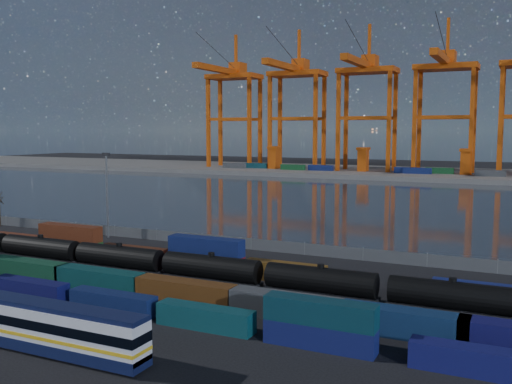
% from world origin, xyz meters
% --- Properties ---
extents(ground, '(700.00, 700.00, 0.00)m').
position_xyz_m(ground, '(0.00, 0.00, 0.00)').
color(ground, black).
rests_on(ground, ground).
extents(harbor_water, '(700.00, 700.00, 0.00)m').
position_xyz_m(harbor_water, '(0.00, 105.00, 0.01)').
color(harbor_water, '#272E39').
rests_on(harbor_water, ground).
extents(far_quay, '(700.00, 70.00, 2.00)m').
position_xyz_m(far_quay, '(0.00, 210.00, 1.00)').
color(far_quay, '#514F4C').
rests_on(far_quay, ground).
extents(container_row_south, '(138.72, 2.24, 4.77)m').
position_xyz_m(container_row_south, '(-2.83, -10.28, 1.70)').
color(container_row_south, '#3C3E40').
rests_on(container_row_south, ground).
extents(container_row_mid, '(129.63, 2.63, 5.61)m').
position_xyz_m(container_row_mid, '(-8.09, -3.70, 1.87)').
color(container_row_mid, navy).
rests_on(container_row_mid, ground).
extents(container_row_north, '(140.40, 2.40, 5.13)m').
position_xyz_m(container_row_north, '(-3.89, 11.05, 1.71)').
color(container_row_north, '#101650').
rests_on(container_row_north, ground).
extents(tanker_string, '(138.52, 3.12, 4.47)m').
position_xyz_m(tanker_string, '(-10.33, 4.88, 2.24)').
color(tanker_string, black).
rests_on(tanker_string, ground).
extents(waterfront_fence, '(160.12, 0.12, 2.20)m').
position_xyz_m(waterfront_fence, '(-0.00, 28.00, 1.00)').
color(waterfront_fence, '#595B5E').
rests_on(waterfront_fence, ground).
extents(yard_light_mast, '(1.60, 0.40, 16.60)m').
position_xyz_m(yard_light_mast, '(-30.00, 26.00, 9.30)').
color(yard_light_mast, slate).
rests_on(yard_light_mast, ground).
extents(gantry_cranes, '(201.95, 51.74, 70.07)m').
position_xyz_m(gantry_cranes, '(-7.50, 203.14, 42.95)').
color(gantry_cranes, '#CD4E0E').
rests_on(gantry_cranes, ground).
extents(quay_containers, '(172.58, 10.99, 2.60)m').
position_xyz_m(quay_containers, '(-11.00, 195.46, 3.30)').
color(quay_containers, navy).
rests_on(quay_containers, far_quay).
extents(straddle_carriers, '(140.00, 7.00, 11.10)m').
position_xyz_m(straddle_carriers, '(-2.50, 200.00, 7.82)').
color(straddle_carriers, '#CD4E0E').
rests_on(straddle_carriers, far_quay).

